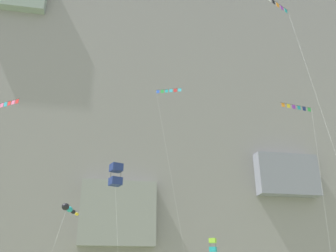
% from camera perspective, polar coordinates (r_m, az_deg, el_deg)
% --- Properties ---
extents(cliff_face, '(180.00, 25.29, 76.26)m').
position_cam_1_polar(cliff_face, '(74.72, -7.35, 4.77)').
color(cliff_face, gray).
rests_on(cliff_face, ground).
extents(kite_banner_mid_center, '(5.03, 4.49, 24.95)m').
position_cam_1_polar(kite_banner_mid_center, '(50.59, 20.02, 1.94)').
color(kite_banner_mid_center, black).
rests_on(kite_banner_mid_center, ground).
extents(kite_windsock_upper_mid, '(3.00, 8.30, 11.04)m').
position_cam_1_polar(kite_windsock_upper_mid, '(42.21, -15.49, -12.66)').
color(kite_windsock_upper_mid, black).
rests_on(kite_windsock_upper_mid, ground).
extents(kite_banner_mid_right, '(4.50, 6.81, 20.45)m').
position_cam_1_polar(kite_banner_mid_right, '(40.40, -25.04, 2.11)').
color(kite_banner_mid_right, black).
rests_on(kite_banner_mid_right, ground).
extents(kite_banner_high_center, '(3.98, 1.61, 24.93)m').
position_cam_1_polar(kite_banner_high_center, '(43.14, 0.28, 3.33)').
color(kite_banner_high_center, black).
rests_on(kite_banner_high_center, ground).
extents(kite_box_upper_left, '(1.65, 2.64, 13.01)m').
position_cam_1_polar(kite_box_upper_left, '(32.52, -8.32, -7.70)').
color(kite_box_upper_left, navy).
rests_on(kite_box_upper_left, ground).
extents(kite_banner_high_right, '(4.91, 7.35, 32.81)m').
position_cam_1_polar(kite_banner_high_right, '(43.69, 17.04, 17.08)').
color(kite_banner_high_right, black).
rests_on(kite_banner_high_right, ground).
extents(kite_box_low_left, '(3.38, 5.83, 7.19)m').
position_cam_1_polar(kite_box_low_left, '(37.77, 7.19, -18.34)').
color(kite_box_low_left, '#8CCC33').
rests_on(kite_box_low_left, ground).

